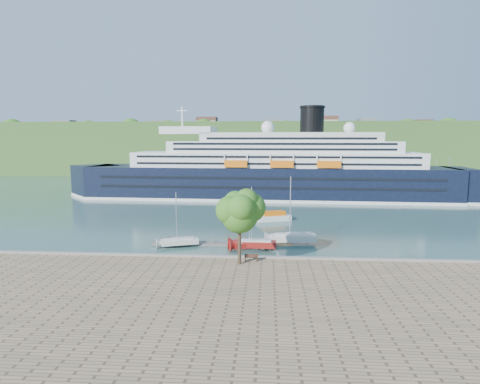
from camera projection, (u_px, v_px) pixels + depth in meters
name	position (u px, v px, depth m)	size (l,w,h in m)	color
ground	(205.00, 264.00, 53.95)	(400.00, 400.00, 0.00)	#2C4F4B
far_hillside	(251.00, 148.00, 195.72)	(400.00, 50.00, 24.00)	#356227
quay_coping	(205.00, 256.00, 53.60)	(220.00, 0.50, 0.30)	slate
cruise_ship	(268.00, 153.00, 110.79)	(113.58, 16.54, 25.51)	black
park_bench	(251.00, 257.00, 51.72)	(1.79, 0.73, 1.15)	#4E2A16
promenade_tree	(240.00, 224.00, 49.90)	(6.28, 6.28, 10.41)	#32671B
floating_pontoon	(202.00, 244.00, 63.63)	(16.02, 1.96, 0.36)	#66605B
sailboat_white_near	(179.00, 221.00, 61.74)	(6.34, 1.76, 8.18)	silver
sailboat_red	(255.00, 220.00, 59.93)	(7.11, 1.98, 9.19)	maroon
sailboat_white_far	(294.00, 212.00, 63.12)	(8.02, 2.23, 10.36)	silver
tender_launch	(274.00, 216.00, 82.10)	(7.09, 2.43, 1.96)	orange
sailboat_extra	(252.00, 224.00, 60.26)	(6.24, 1.73, 8.05)	maroon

